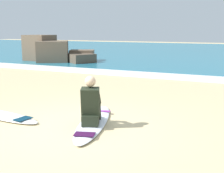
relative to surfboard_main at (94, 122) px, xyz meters
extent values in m
plane|color=#CCB584|center=(-0.31, -0.56, -0.04)|extent=(80.00, 80.00, 0.00)
cube|color=teal|center=(-0.31, 20.15, 0.01)|extent=(80.00, 28.00, 0.10)
cube|color=white|center=(-0.31, 6.45, 0.02)|extent=(80.00, 0.90, 0.11)
ellipsoid|color=silver|center=(0.00, 0.00, 0.00)|extent=(1.26, 2.61, 0.07)
cube|color=purple|center=(-0.21, 0.69, 0.04)|extent=(0.49, 0.24, 0.01)
cube|color=#351037|center=(0.24, -0.78, 0.04)|extent=(0.42, 0.34, 0.01)
cube|color=black|center=(0.09, -0.30, 0.14)|extent=(0.40, 0.37, 0.20)
cylinder|color=black|center=(-0.07, -0.17, 0.29)|extent=(0.30, 0.43, 0.43)
cylinder|color=black|center=(-0.17, 0.02, 0.26)|extent=(0.21, 0.29, 0.42)
cube|color=black|center=(-0.20, 0.08, 0.07)|extent=(0.18, 0.24, 0.05)
cylinder|color=black|center=(0.11, -0.09, 0.29)|extent=(0.30, 0.43, 0.43)
cylinder|color=black|center=(0.04, 0.11, 0.26)|extent=(0.21, 0.29, 0.42)
cube|color=black|center=(0.02, 0.17, 0.07)|extent=(0.18, 0.24, 0.05)
cube|color=black|center=(0.08, -0.26, 0.49)|extent=(0.43, 0.40, 0.57)
sphere|color=beige|center=(0.06, -0.23, 0.88)|extent=(0.21, 0.21, 0.21)
cylinder|color=black|center=(-0.11, -0.18, 0.52)|extent=(0.24, 0.40, 0.31)
cylinder|color=black|center=(0.15, -0.07, 0.52)|extent=(0.24, 0.40, 0.31)
ellipsoid|color=white|center=(-2.08, -0.42, 0.00)|extent=(2.25, 0.82, 0.07)
cube|color=#0A2C40|center=(-1.38, -0.52, 0.04)|extent=(0.29, 0.39, 0.01)
cube|color=brown|center=(-8.49, 8.99, 0.75)|extent=(1.48, 1.41, 1.56)
cube|color=brown|center=(-6.10, 9.78, 0.32)|extent=(1.67, 1.50, 0.72)
cube|color=brown|center=(-5.85, 9.07, 0.25)|extent=(2.02, 1.91, 0.57)
cube|color=brown|center=(-7.35, 8.69, 0.59)|extent=(2.31, 2.31, 1.24)
cube|color=#756656|center=(-8.48, 8.98, 0.61)|extent=(1.82, 1.28, 1.28)
camera|label=1|loc=(2.82, -5.11, 1.85)|focal=48.04mm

